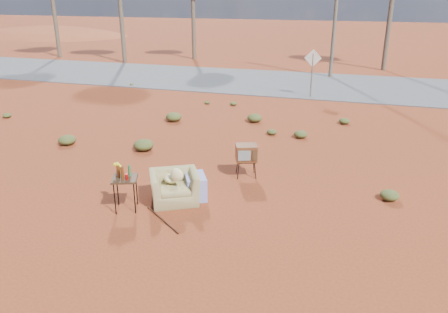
# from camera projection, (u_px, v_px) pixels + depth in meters

# --- Properties ---
(ground) EXTENTS (140.00, 140.00, 0.00)m
(ground) POSITION_uv_depth(u_px,v_px,m) (183.00, 208.00, 9.91)
(ground) COLOR maroon
(ground) RESTS_ON ground
(highway) EXTENTS (140.00, 7.00, 0.04)m
(highway) POSITION_uv_depth(u_px,v_px,m) (288.00, 83.00, 23.32)
(highway) COLOR #565659
(highway) RESTS_ON ground
(dirt_mound) EXTENTS (26.00, 18.00, 2.00)m
(dirt_mound) POSITION_uv_depth(u_px,v_px,m) (47.00, 36.00, 48.51)
(dirt_mound) COLOR brown
(dirt_mound) RESTS_ON ground
(armchair) EXTENTS (1.42, 1.33, 0.96)m
(armchair) POSITION_uv_depth(u_px,v_px,m) (178.00, 183.00, 10.13)
(armchair) COLOR #938450
(armchair) RESTS_ON ground
(tv_unit) EXTENTS (0.66, 0.59, 0.88)m
(tv_unit) POSITION_uv_depth(u_px,v_px,m) (246.00, 153.00, 11.38)
(tv_unit) COLOR black
(tv_unit) RESTS_ON ground
(side_table) EXTENTS (0.69, 0.69, 1.07)m
(side_table) POSITION_uv_depth(u_px,v_px,m) (123.00, 176.00, 9.61)
(side_table) COLOR #382314
(side_table) RESTS_ON ground
(rusty_bar) EXTENTS (1.14, 0.90, 0.04)m
(rusty_bar) POSITION_uv_depth(u_px,v_px,m) (162.00, 219.00, 9.37)
(rusty_bar) COLOR #4B2714
(rusty_bar) RESTS_ON ground
(road_sign) EXTENTS (0.78, 0.06, 2.19)m
(road_sign) POSITION_uv_depth(u_px,v_px,m) (313.00, 65.00, 19.70)
(road_sign) COLOR brown
(road_sign) RESTS_ON ground
(utility_pole_center) EXTENTS (1.40, 0.20, 8.00)m
(utility_pole_center) POSITION_uv_depth(u_px,v_px,m) (337.00, 0.00, 23.55)
(utility_pole_center) COLOR brown
(utility_pole_center) RESTS_ON ground
(scrub_patch) EXTENTS (17.49, 8.07, 0.33)m
(scrub_patch) POSITION_uv_depth(u_px,v_px,m) (211.00, 140.00, 14.03)
(scrub_patch) COLOR #4C5525
(scrub_patch) RESTS_ON ground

